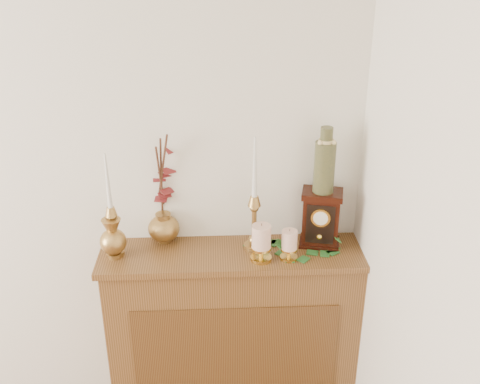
{
  "coord_description": "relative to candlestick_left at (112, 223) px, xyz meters",
  "views": [
    {
      "loc": [
        1.32,
        -0.14,
        2.28
      ],
      "look_at": [
        1.43,
        2.05,
        1.26
      ],
      "focal_mm": 42.0,
      "sensor_mm": 36.0,
      "label": 1
    }
  ],
  "objects": [
    {
      "name": "console_shelf",
      "position": [
        0.54,
        -0.0,
        -0.66
      ],
      "size": [
        1.24,
        0.34,
        0.93
      ],
      "color": "brown",
      "rests_on": "ground"
    },
    {
      "name": "candlestick_left",
      "position": [
        0.0,
        0.0,
        0.0
      ],
      "size": [
        0.08,
        0.08,
        0.5
      ],
      "rotation": [
        0.0,
        0.0,
        0.29
      ],
      "color": "tan",
      "rests_on": "console_shelf"
    },
    {
      "name": "candlestick_center",
      "position": [
        0.64,
        0.02,
        0.02
      ],
      "size": [
        0.09,
        0.09,
        0.55
      ],
      "rotation": [
        0.0,
        0.0,
        0.19
      ],
      "color": "tan",
      "rests_on": "console_shelf"
    },
    {
      "name": "bud_vase",
      "position": [
        0.0,
        -0.02,
        -0.07
      ],
      "size": [
        0.12,
        0.12,
        0.19
      ],
      "rotation": [
        0.0,
        0.0,
        -0.42
      ],
      "color": "tan",
      "rests_on": "console_shelf"
    },
    {
      "name": "ginger_jar",
      "position": [
        0.23,
        0.15,
        0.09
      ],
      "size": [
        0.22,
        0.24,
        0.55
      ],
      "rotation": [
        0.0,
        0.0,
        0.19
      ],
      "color": "tan",
      "rests_on": "console_shelf"
    },
    {
      "name": "pillar_candle_left",
      "position": [
        0.66,
        -0.08,
        -0.06
      ],
      "size": [
        0.1,
        0.1,
        0.19
      ],
      "rotation": [
        0.0,
        0.0,
        -0.35
      ],
      "color": "gold",
      "rests_on": "console_shelf"
    },
    {
      "name": "pillar_candle_right",
      "position": [
        0.79,
        -0.08,
        -0.08
      ],
      "size": [
        0.08,
        0.08,
        0.15
      ],
      "rotation": [
        0.0,
        0.0,
        0.34
      ],
      "color": "gold",
      "rests_on": "console_shelf"
    },
    {
      "name": "ivy_garland",
      "position": [
        0.82,
        -0.05,
        -0.15
      ],
      "size": [
        0.52,
        0.16,
        0.09
      ],
      "rotation": [
        0.0,
        0.0,
        -0.08
      ],
      "color": "#256024",
      "rests_on": "console_shelf"
    },
    {
      "name": "mantel_clock",
      "position": [
        0.95,
        0.05,
        -0.03
      ],
      "size": [
        0.21,
        0.17,
        0.28
      ],
      "rotation": [
        0.0,
        0.0,
        -0.23
      ],
      "color": "black",
      "rests_on": "console_shelf"
    },
    {
      "name": "ceramic_vase",
      "position": [
        0.95,
        0.05,
        0.25
      ],
      "size": [
        0.09,
        0.09,
        0.3
      ],
      "rotation": [
        0.0,
        0.0,
        -0.23
      ],
      "color": "#172E22",
      "rests_on": "mantel_clock"
    }
  ]
}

